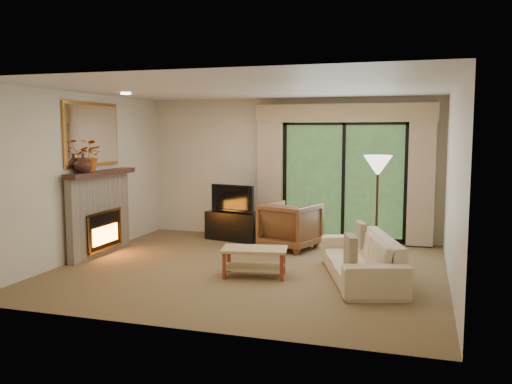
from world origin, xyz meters
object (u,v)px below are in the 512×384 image
(media_console, at_px, (235,226))
(sofa, at_px, (361,258))
(armchair, at_px, (290,226))
(coffee_table, at_px, (255,262))

(media_console, distance_m, sofa, 3.24)
(armchair, bearing_deg, sofa, 148.32)
(armchair, distance_m, sofa, 2.11)
(coffee_table, bearing_deg, media_console, 104.61)
(coffee_table, bearing_deg, sofa, -0.10)
(media_console, relative_size, armchair, 1.20)
(sofa, bearing_deg, coffee_table, -97.09)
(media_console, xyz_separation_m, sofa, (2.52, -2.04, 0.04))
(sofa, xyz_separation_m, coffee_table, (-1.42, -0.27, -0.10))
(media_console, distance_m, armchair, 1.24)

